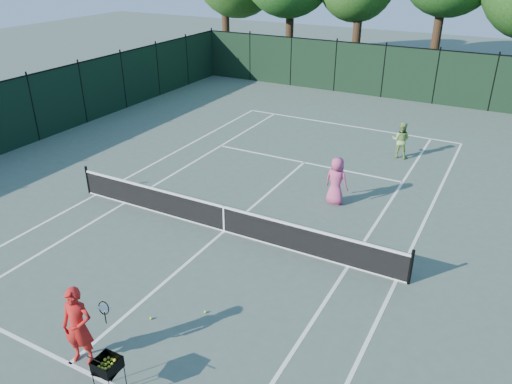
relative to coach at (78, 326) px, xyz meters
The scene contains 17 objects.
ground 6.22m from the coach, 91.86° to the left, with size 90.00×90.00×0.00m, color #49584D.
sideline_doubles_left 8.42m from the coach, 132.77° to the left, with size 0.10×23.77×0.01m, color white.
sideline_doubles_right 8.16m from the coach, 49.31° to the left, with size 0.10×23.77×0.01m, color white.
sideline_singles_left 7.57m from the coach, 125.07° to the left, with size 0.10×23.77×0.01m, color white.
sideline_singles_right 7.35m from the coach, 57.50° to the left, with size 0.10×23.77×0.01m, color white.
baseline_far 18.06m from the coach, 90.64° to the left, with size 10.97×0.10×0.01m, color white.
service_line_near 0.99m from the coach, 128.22° to the right, with size 8.23×0.10×0.01m, color white.
service_line_far 12.58m from the coach, 90.91° to the left, with size 8.23×0.10×0.01m, color white.
center_service_line 6.22m from the coach, 91.86° to the left, with size 0.10×12.80×0.01m, color white.
tennis_net 6.17m from the coach, 91.86° to the left, with size 11.69×0.09×1.06m.
fence_far 24.15m from the coach, 90.47° to the left, with size 24.00×0.05×3.00m, color black.
coach is the anchor object (origin of this frame).
player_pink 9.92m from the coach, 77.12° to the left, with size 0.91×0.66×1.71m.
player_green 15.35m from the coach, 78.21° to the left, with size 0.78×0.61×1.56m.
ball_hopper 1.24m from the coach, 18.97° to the right, with size 0.54×0.54×0.90m.
loose_ball_near_cart 2.00m from the coach, 76.00° to the left, with size 0.07×0.07×0.07m, color #CAD52B.
loose_ball_midcourt 3.08m from the coach, 60.18° to the left, with size 0.07×0.07×0.07m, color #CAED30.
Camera 1 is at (7.38, -11.56, 8.12)m, focal length 35.00 mm.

